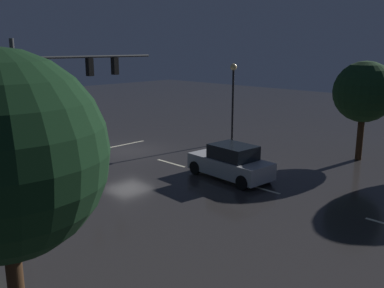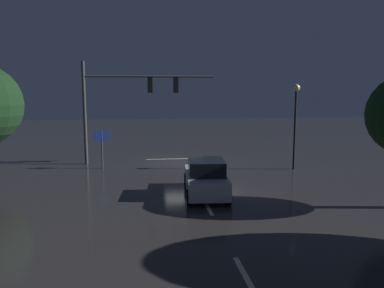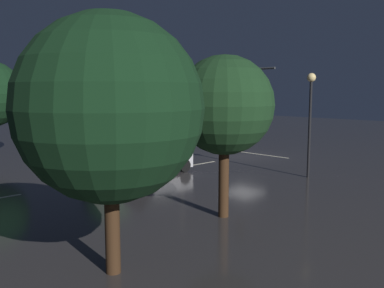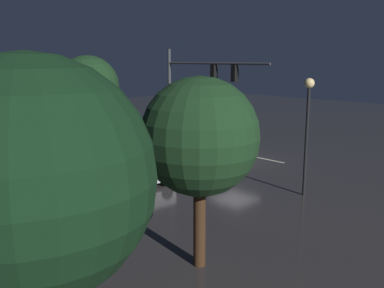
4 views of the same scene
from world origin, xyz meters
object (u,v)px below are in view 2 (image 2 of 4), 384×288
(street_lamp_left_kerb, at_px, (296,110))
(route_sign, at_px, (102,141))
(traffic_signal_assembly, at_px, (127,95))
(car_approaching, at_px, (206,178))

(street_lamp_left_kerb, height_order, route_sign, street_lamp_left_kerb)
(street_lamp_left_kerb, relative_size, route_sign, 2.16)
(route_sign, bearing_deg, traffic_signal_assembly, -133.82)
(traffic_signal_assembly, height_order, street_lamp_left_kerb, traffic_signal_assembly)
(traffic_signal_assembly, relative_size, street_lamp_left_kerb, 1.65)
(car_approaching, relative_size, route_sign, 1.85)
(traffic_signal_assembly, height_order, car_approaching, traffic_signal_assembly)
(traffic_signal_assembly, bearing_deg, car_approaching, 114.78)
(street_lamp_left_kerb, bearing_deg, route_sign, -8.03)
(traffic_signal_assembly, relative_size, car_approaching, 1.94)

